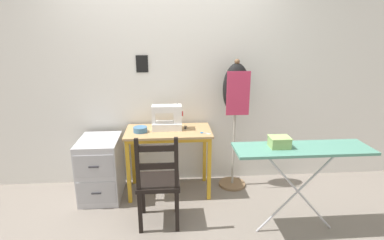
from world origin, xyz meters
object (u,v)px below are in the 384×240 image
(sewing_machine, at_px, (169,118))
(scissors, at_px, (204,133))
(storage_box, at_px, (279,142))
(ironing_board, at_px, (302,152))
(wooden_chair, at_px, (158,183))
(filing_cabinet, at_px, (101,168))
(thread_spool_near_machine, at_px, (186,128))
(dress_form, at_px, (236,98))
(fabric_bowl, at_px, (140,129))

(sewing_machine, xyz_separation_m, scissors, (0.38, -0.17, -0.13))
(storage_box, bearing_deg, ironing_board, -5.49)
(wooden_chair, xyz_separation_m, filing_cabinet, (-0.66, 0.57, -0.10))
(sewing_machine, relative_size, ironing_board, 0.29)
(ironing_board, bearing_deg, wooden_chair, 171.16)
(wooden_chair, height_order, filing_cabinet, wooden_chair)
(thread_spool_near_machine, xyz_separation_m, wooden_chair, (-0.30, -0.65, -0.33))
(filing_cabinet, relative_size, dress_form, 0.45)
(filing_cabinet, height_order, storage_box, storage_box)
(storage_box, bearing_deg, sewing_machine, 138.94)
(fabric_bowl, xyz_separation_m, filing_cabinet, (-0.46, -0.01, -0.44))
(sewing_machine, bearing_deg, scissors, -24.10)
(sewing_machine, relative_size, dress_form, 0.23)
(thread_spool_near_machine, relative_size, ironing_board, 0.03)
(wooden_chair, height_order, ironing_board, wooden_chair)
(storage_box, bearing_deg, scissors, 131.13)
(thread_spool_near_machine, distance_m, wooden_chair, 0.78)
(fabric_bowl, bearing_deg, ironing_board, -27.88)
(fabric_bowl, bearing_deg, filing_cabinet, -178.36)
(ironing_board, distance_m, storage_box, 0.23)
(filing_cabinet, distance_m, ironing_board, 2.13)
(scissors, bearing_deg, thread_spool_near_machine, 140.10)
(dress_form, height_order, ironing_board, dress_form)
(scissors, bearing_deg, sewing_machine, 155.90)
(sewing_machine, relative_size, fabric_bowl, 2.28)
(scissors, distance_m, wooden_chair, 0.76)
(sewing_machine, bearing_deg, wooden_chair, -99.25)
(dress_form, xyz_separation_m, storage_box, (0.20, -0.87, -0.21))
(wooden_chair, relative_size, dress_form, 0.61)
(wooden_chair, bearing_deg, sewing_machine, 80.75)
(thread_spool_near_machine, height_order, dress_form, dress_form)
(fabric_bowl, bearing_deg, wooden_chair, -70.74)
(wooden_chair, relative_size, filing_cabinet, 1.37)
(sewing_machine, height_order, ironing_board, sewing_machine)
(fabric_bowl, relative_size, wooden_chair, 0.16)
(sewing_machine, xyz_separation_m, fabric_bowl, (-0.31, -0.07, -0.10))
(wooden_chair, relative_size, storage_box, 5.26)
(sewing_machine, height_order, scissors, sewing_machine)
(dress_form, height_order, storage_box, dress_form)
(thread_spool_near_machine, height_order, filing_cabinet, thread_spool_near_machine)
(fabric_bowl, bearing_deg, dress_form, 5.86)
(fabric_bowl, height_order, filing_cabinet, fabric_bowl)
(fabric_bowl, height_order, scissors, fabric_bowl)
(scissors, relative_size, wooden_chair, 0.12)
(wooden_chair, bearing_deg, filing_cabinet, 139.16)
(thread_spool_near_machine, distance_m, filing_cabinet, 1.05)
(thread_spool_near_machine, bearing_deg, ironing_board, -40.85)
(scissors, xyz_separation_m, ironing_board, (0.79, -0.69, 0.04))
(scissors, height_order, filing_cabinet, scissors)
(ironing_board, xyz_separation_m, storage_box, (-0.21, 0.02, 0.09))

